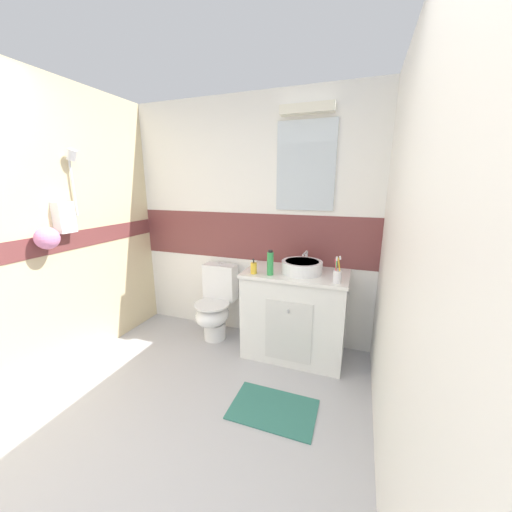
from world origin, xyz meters
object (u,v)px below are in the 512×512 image
object	(u,v)px
sink_basin	(302,266)
toothbrush_cup	(337,275)
toilet	(216,305)
soap_dispenser	(254,268)
shampoo_bottle_tall	(270,263)

from	to	relation	value
sink_basin	toothbrush_cup	size ratio (longest dim) A/B	1.82
toilet	soap_dispenser	xyz separation A→B (m)	(0.52, -0.22, 0.53)
soap_dispenser	shampoo_bottle_tall	size ratio (longest dim) A/B	0.63
sink_basin	soap_dispenser	size ratio (longest dim) A/B	2.92
shampoo_bottle_tall	soap_dispenser	bearing A→B (deg)	-173.55
toilet	toothbrush_cup	size ratio (longest dim) A/B	3.54
toothbrush_cup	toilet	bearing A→B (deg)	170.09
shampoo_bottle_tall	toothbrush_cup	bearing A→B (deg)	-1.77
toothbrush_cup	shampoo_bottle_tall	size ratio (longest dim) A/B	1.00
toothbrush_cup	shampoo_bottle_tall	world-z (taller)	same
toilet	toothbrush_cup	distance (m)	1.39
sink_basin	soap_dispenser	xyz separation A→B (m)	(-0.41, -0.18, -0.01)
sink_basin	shampoo_bottle_tall	size ratio (longest dim) A/B	1.83
shampoo_bottle_tall	sink_basin	bearing A→B (deg)	32.85
toilet	toothbrush_cup	bearing A→B (deg)	-9.91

